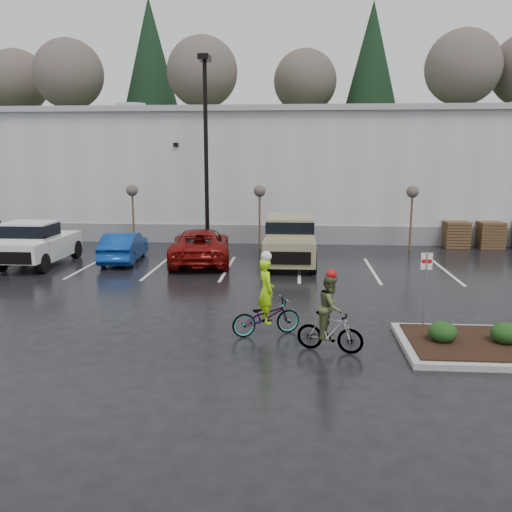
# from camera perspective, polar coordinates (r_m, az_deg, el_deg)

# --- Properties ---
(ground) EXTENTS (120.00, 120.00, 0.00)m
(ground) POSITION_cam_1_polar(r_m,az_deg,el_deg) (14.85, 2.71, -7.88)
(ground) COLOR black
(ground) RESTS_ON ground
(warehouse) EXTENTS (60.50, 15.50, 7.20)m
(warehouse) POSITION_cam_1_polar(r_m,az_deg,el_deg) (36.08, 3.79, 8.98)
(warehouse) COLOR silver
(warehouse) RESTS_ON ground
(wooded_ridge) EXTENTS (80.00, 25.00, 6.00)m
(wooded_ridge) POSITION_cam_1_polar(r_m,az_deg,el_deg) (59.09, 4.02, 9.02)
(wooded_ridge) COLOR #233C19
(wooded_ridge) RESTS_ON ground
(lamppost) EXTENTS (0.50, 1.00, 9.22)m
(lamppost) POSITION_cam_1_polar(r_m,az_deg,el_deg) (26.45, -5.31, 12.74)
(lamppost) COLOR black
(lamppost) RESTS_ON ground
(sapling_west) EXTENTS (0.60, 0.60, 3.20)m
(sapling_west) POSITION_cam_1_polar(r_m,az_deg,el_deg) (28.40, -12.90, 6.40)
(sapling_west) COLOR #46281C
(sapling_west) RESTS_ON ground
(sapling_mid) EXTENTS (0.60, 0.60, 3.20)m
(sapling_mid) POSITION_cam_1_polar(r_m,az_deg,el_deg) (27.21, 0.38, 6.49)
(sapling_mid) COLOR #46281C
(sapling_mid) RESTS_ON ground
(sapling_east) EXTENTS (0.60, 0.60, 3.20)m
(sapling_east) POSITION_cam_1_polar(r_m,az_deg,el_deg) (27.72, 16.13, 6.15)
(sapling_east) COLOR #46281C
(sapling_east) RESTS_ON ground
(pallet_stack_a) EXTENTS (1.20, 1.20, 1.35)m
(pallet_stack_a) POSITION_cam_1_polar(r_m,az_deg,el_deg) (29.50, 20.30, 2.15)
(pallet_stack_a) COLOR #46281C
(pallet_stack_a) RESTS_ON ground
(pallet_stack_b) EXTENTS (1.20, 1.20, 1.35)m
(pallet_stack_b) POSITION_cam_1_polar(r_m,az_deg,el_deg) (30.02, 23.42, 2.06)
(pallet_stack_b) COLOR #46281C
(pallet_stack_b) RESTS_ON ground
(shrub_a) EXTENTS (0.70, 0.70, 0.52)m
(shrub_a) POSITION_cam_1_polar(r_m,az_deg,el_deg) (14.24, 19.06, -7.56)
(shrub_a) COLOR #193412
(shrub_a) RESTS_ON curb_island
(shrub_b) EXTENTS (0.70, 0.70, 0.52)m
(shrub_b) POSITION_cam_1_polar(r_m,az_deg,el_deg) (14.69, 24.77, -7.41)
(shrub_b) COLOR #193412
(shrub_b) RESTS_ON curb_island
(fire_lane_sign) EXTENTS (0.30, 0.05, 2.20)m
(fire_lane_sign) POSITION_cam_1_polar(r_m,az_deg,el_deg) (15.05, 17.41, -2.56)
(fire_lane_sign) COLOR gray
(fire_lane_sign) RESTS_ON ground
(pickup_white) EXTENTS (2.10, 5.20, 1.96)m
(pickup_white) POSITION_cam_1_polar(r_m,az_deg,el_deg) (25.25, -21.69, 1.41)
(pickup_white) COLOR silver
(pickup_white) RESTS_ON ground
(car_blue) EXTENTS (1.75, 4.14, 1.33)m
(car_blue) POSITION_cam_1_polar(r_m,az_deg,el_deg) (24.70, -13.74, 0.93)
(car_blue) COLOR navy
(car_blue) RESTS_ON ground
(car_red) EXTENTS (3.20, 5.69, 1.50)m
(car_red) POSITION_cam_1_polar(r_m,az_deg,el_deg) (23.91, -5.88, 1.08)
(car_red) COLOR maroon
(car_red) RESTS_ON ground
(suv_tan) EXTENTS (2.20, 5.10, 2.06)m
(suv_tan) POSITION_cam_1_polar(r_m,az_deg,el_deg) (23.45, 3.59, 1.61)
(suv_tan) COLOR gray
(suv_tan) RESTS_ON ground
(cyclist_hivis) EXTENTS (1.97, 1.31, 2.26)m
(cyclist_hivis) POSITION_cam_1_polar(r_m,az_deg,el_deg) (14.34, 1.07, -5.61)
(cyclist_hivis) COLOR #3F3F44
(cyclist_hivis) RESTS_ON ground
(cyclist_olive) EXTENTS (1.64, 0.88, 2.05)m
(cyclist_olive) POSITION_cam_1_polar(r_m,az_deg,el_deg) (13.25, 7.82, -6.82)
(cyclist_olive) COLOR #3F3F44
(cyclist_olive) RESTS_ON ground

